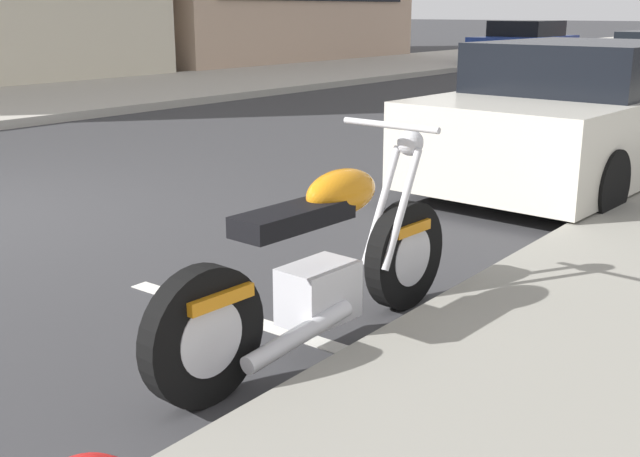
{
  "coord_description": "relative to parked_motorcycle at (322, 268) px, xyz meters",
  "views": [
    {
      "loc": [
        -2.99,
        -6.39,
        1.7
      ],
      "look_at": [
        0.05,
        -4.02,
        0.61
      ],
      "focal_mm": 43.59,
      "sensor_mm": 36.0,
      "label": 1
    }
  ],
  "objects": [
    {
      "name": "parked_car_near_corner",
      "position": [
        4.82,
        0.43,
        0.23
      ],
      "size": [
        4.38,
        2.01,
        1.4
      ],
      "rotation": [
        0.0,
        0.0,
        -0.05
      ],
      "color": "beige",
      "rests_on": "ground"
    },
    {
      "name": "parked_motorcycle",
      "position": [
        0.0,
        0.0,
        0.0
      ],
      "size": [
        2.19,
        0.62,
        1.12
      ],
      "rotation": [
        0.0,
        0.0,
        -0.05
      ],
      "color": "black",
      "rests_on": "ground"
    },
    {
      "name": "car_opposite_curb",
      "position": [
        20.22,
        7.77,
        0.23
      ],
      "size": [
        4.21,
        1.94,
        1.39
      ],
      "rotation": [
        0.0,
        0.0,
        3.12
      ],
      "color": "navy",
      "rests_on": "ground"
    },
    {
      "name": "sidewalk_far_curb",
      "position": [
        12.02,
        10.87,
        -0.36
      ],
      "size": [
        120.0,
        5.0,
        0.14
      ],
      "primitive_type": "cube",
      "color": "#ADA89E",
      "rests_on": "ground"
    },
    {
      "name": "parking_stall_stripe",
      "position": [
        0.02,
        0.41,
        -0.43
      ],
      "size": [
        0.12,
        2.2,
        0.01
      ],
      "primitive_type": "cube",
      "color": "silver",
      "rests_on": "ground"
    }
  ]
}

